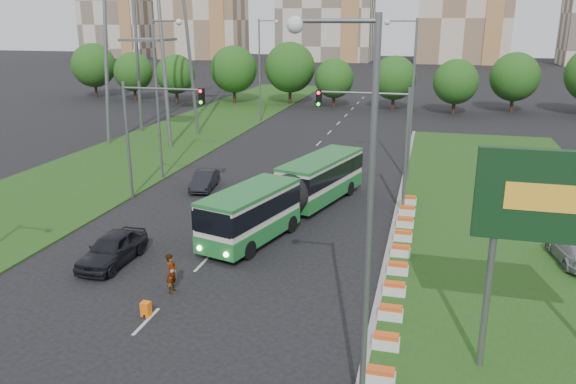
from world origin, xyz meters
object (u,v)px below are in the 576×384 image
(traffic_mast_left, at_px, (148,123))
(traffic_mast_median, at_px, (380,131))
(car_left_near, at_px, (112,249))
(car_median, at_px, (574,251))
(billboard, at_px, (574,209))
(pedestrian, at_px, (172,273))
(car_left_far, at_px, (205,180))
(articulated_bus, at_px, (289,193))
(shopping_trolley, at_px, (146,309))

(traffic_mast_left, bearing_deg, traffic_mast_median, 3.77)
(car_left_near, distance_m, car_median, 23.20)
(billboard, xyz_separation_m, traffic_mast_left, (-22.63, 15.00, -0.81))
(billboard, xyz_separation_m, traffic_mast_median, (-7.47, 16.00, -0.81))
(billboard, distance_m, traffic_mast_median, 17.68)
(traffic_mast_left, bearing_deg, billboard, -33.55)
(traffic_mast_median, bearing_deg, pedestrian, -120.64)
(traffic_mast_median, relative_size, pedestrian, 4.35)
(billboard, relative_size, car_left_far, 1.99)
(articulated_bus, xyz_separation_m, car_left_near, (-6.98, -8.90, -0.84))
(billboard, height_order, car_median, billboard)
(articulated_bus, relative_size, car_left_near, 3.47)
(articulated_bus, distance_m, shopping_trolley, 13.69)
(pedestrian, bearing_deg, shopping_trolley, 178.82)
(shopping_trolley, bearing_deg, articulated_bus, 83.74)
(articulated_bus, height_order, car_left_near, articulated_bus)
(car_median, relative_size, shopping_trolley, 6.64)
(pedestrian, bearing_deg, traffic_mast_median, -29.07)
(articulated_bus, xyz_separation_m, car_median, (15.56, -3.41, -0.87))
(traffic_mast_median, height_order, car_median, traffic_mast_median)
(traffic_mast_median, relative_size, car_left_far, 1.99)
(car_left_far, relative_size, car_median, 0.96)
(traffic_mast_median, bearing_deg, car_left_far, 169.95)
(car_median, distance_m, pedestrian, 19.79)
(car_left_far, bearing_deg, car_left_near, -95.83)
(billboard, relative_size, pedestrian, 4.35)
(car_left_near, relative_size, car_median, 1.11)
(car_left_near, xyz_separation_m, shopping_trolley, (4.18, -4.43, -0.48))
(car_left_far, height_order, car_median, car_median)
(shopping_trolley, bearing_deg, pedestrian, 92.84)
(billboard, height_order, traffic_mast_left, same)
(traffic_mast_median, xyz_separation_m, car_left_near, (-12.17, -11.15, -4.55))
(billboard, distance_m, shopping_trolley, 16.54)
(traffic_mast_left, height_order, car_median, traffic_mast_left)
(billboard, distance_m, traffic_mast_left, 27.16)
(shopping_trolley, bearing_deg, traffic_mast_median, 68.44)
(pedestrian, distance_m, shopping_trolley, 2.36)
(car_left_far, bearing_deg, traffic_mast_median, -18.24)
(billboard, distance_m, car_left_near, 20.93)
(traffic_mast_median, xyz_separation_m, shopping_trolley, (-7.99, -15.58, -5.04))
(shopping_trolley, bearing_deg, car_left_near, 138.92)
(billboard, height_order, car_left_near, billboard)
(car_left_far, relative_size, pedestrian, 2.18)
(car_left_near, bearing_deg, traffic_mast_median, 42.94)
(car_left_far, bearing_deg, pedestrian, -80.90)
(billboard, distance_m, car_left_far, 27.78)
(billboard, xyz_separation_m, shopping_trolley, (-15.46, 0.42, -5.85))
(car_left_near, relative_size, pedestrian, 2.54)
(shopping_trolley, bearing_deg, car_left_far, 110.46)
(car_left_near, distance_m, car_left_far, 13.42)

